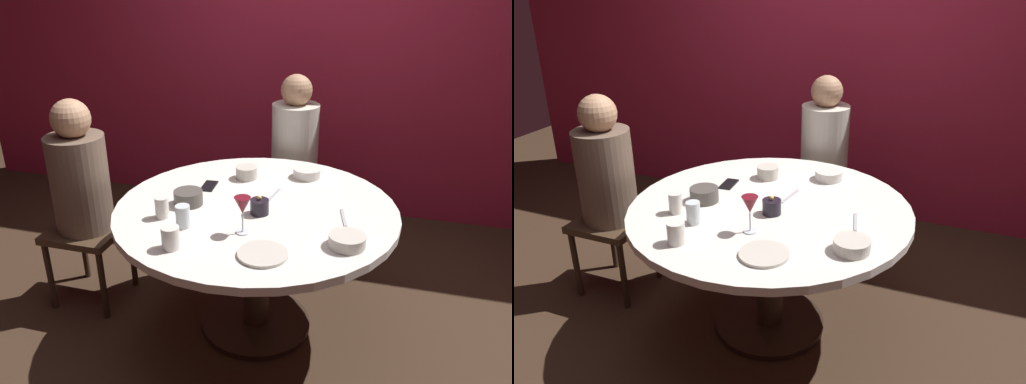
% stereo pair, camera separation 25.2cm
% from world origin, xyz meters
% --- Properties ---
extents(ground_plane, '(8.00, 8.00, 0.00)m').
position_xyz_m(ground_plane, '(0.00, 0.00, 0.00)').
color(ground_plane, '#382619').
extents(back_wall, '(6.00, 0.10, 2.60)m').
position_xyz_m(back_wall, '(0.00, 1.65, 1.30)').
color(back_wall, maroon).
rests_on(back_wall, ground).
extents(dining_table, '(1.42, 1.42, 0.73)m').
position_xyz_m(dining_table, '(0.00, 0.00, 0.59)').
color(dining_table, silver).
rests_on(dining_table, ground).
extents(seated_diner_left, '(0.40, 0.40, 1.21)m').
position_xyz_m(seated_diner_left, '(-1.01, 0.00, 0.75)').
color(seated_diner_left, '#3F2D1E').
rests_on(seated_diner_left, ground).
extents(seated_diner_back, '(0.40, 0.40, 1.21)m').
position_xyz_m(seated_diner_back, '(0.00, 0.98, 0.74)').
color(seated_diner_back, '#3F2D1E').
rests_on(seated_diner_back, ground).
extents(candle_holder, '(0.09, 0.09, 0.10)m').
position_xyz_m(candle_holder, '(0.04, -0.07, 0.77)').
color(candle_holder, black).
rests_on(candle_holder, dining_table).
extents(wine_glass, '(0.08, 0.08, 0.18)m').
position_xyz_m(wine_glass, '(0.02, -0.28, 0.86)').
color(wine_glass, silver).
rests_on(wine_glass, dining_table).
extents(dinner_plate, '(0.22, 0.22, 0.01)m').
position_xyz_m(dinner_plate, '(0.15, -0.45, 0.74)').
color(dinner_plate, beige).
rests_on(dinner_plate, dining_table).
extents(cell_phone, '(0.08, 0.14, 0.01)m').
position_xyz_m(cell_phone, '(-0.32, 0.17, 0.73)').
color(cell_phone, black).
rests_on(cell_phone, dining_table).
extents(bowl_serving_large, '(0.16, 0.16, 0.05)m').
position_xyz_m(bowl_serving_large, '(0.48, -0.28, 0.76)').
color(bowl_serving_large, beige).
rests_on(bowl_serving_large, dining_table).
extents(bowl_salad_center, '(0.12, 0.12, 0.07)m').
position_xyz_m(bowl_salad_center, '(-0.15, 0.35, 0.76)').
color(bowl_salad_center, beige).
rests_on(bowl_salad_center, dining_table).
extents(bowl_small_white, '(0.15, 0.15, 0.07)m').
position_xyz_m(bowl_small_white, '(-0.34, -0.06, 0.77)').
color(bowl_small_white, '#4C4742').
rests_on(bowl_small_white, dining_table).
extents(bowl_sauce_side, '(0.16, 0.16, 0.05)m').
position_xyz_m(bowl_sauce_side, '(0.18, 0.45, 0.76)').
color(bowl_sauce_side, silver).
rests_on(bowl_sauce_side, dining_table).
extents(cup_near_candle, '(0.08, 0.08, 0.10)m').
position_xyz_m(cup_near_candle, '(-0.24, -0.49, 0.78)').
color(cup_near_candle, silver).
rests_on(cup_near_candle, dining_table).
extents(cup_by_left_diner, '(0.07, 0.07, 0.11)m').
position_xyz_m(cup_by_left_diner, '(-0.27, -0.30, 0.78)').
color(cup_by_left_diner, silver).
rests_on(cup_by_left_diner, dining_table).
extents(cup_by_right_diner, '(0.07, 0.07, 0.10)m').
position_xyz_m(cup_by_right_diner, '(-0.40, -0.24, 0.78)').
color(cup_by_right_diner, silver).
rests_on(cup_by_right_diner, dining_table).
extents(fork_near_plate, '(0.06, 0.18, 0.01)m').
position_xyz_m(fork_near_plate, '(0.44, -0.01, 0.73)').
color(fork_near_plate, '#B7B7BC').
rests_on(fork_near_plate, dining_table).
extents(knife_near_plate, '(0.04, 0.18, 0.01)m').
position_xyz_m(knife_near_plate, '(0.05, 0.15, 0.73)').
color(knife_near_plate, '#B7B7BC').
rests_on(knife_near_plate, dining_table).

